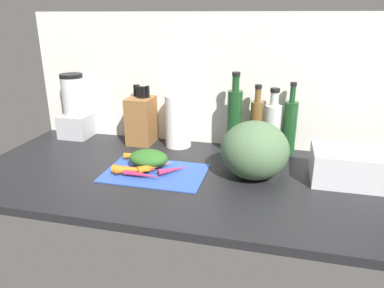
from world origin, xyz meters
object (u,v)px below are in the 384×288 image
object	(u,v)px
cutting_board	(155,172)
dish_rack	(351,166)
blender_appliance	(75,110)
carrot_0	(156,166)
carrot_5	(143,156)
carrot_1	(133,170)
carrot_6	(173,170)
bottle_3	(290,126)
carrot_7	(143,175)
bottle_0	(234,120)
carrot_4	(135,170)
carrot_2	(156,158)
carrot_3	(147,167)
bottle_2	(272,128)
paper_towel_roll	(178,121)
bottle_1	(256,125)
winter_squash	(255,150)
knife_block	(142,119)

from	to	relation	value
cutting_board	dish_rack	xyz separation A→B (cm)	(72.79, 10.53, 5.69)
blender_appliance	dish_rack	distance (cm)	128.62
carrot_0	carrot_5	xyz separation A→B (cm)	(-9.44, 10.03, -0.31)
carrot_1	carrot_6	distance (cm)	15.57
bottle_3	cutting_board	bearing A→B (deg)	-145.31
carrot_7	blender_appliance	bearing A→B (deg)	141.97
carrot_0	bottle_0	bearing A→B (deg)	46.64
carrot_4	carrot_1	bearing A→B (deg)	-158.53
bottle_3	carrot_2	bearing A→B (deg)	-155.50
carrot_3	bottle_2	world-z (taller)	bottle_2
carrot_0	paper_towel_roll	xyz separation A→B (cm)	(0.39, 31.12, 9.70)
carrot_0	carrot_3	bearing A→B (deg)	-164.16
cutting_board	carrot_7	size ratio (longest dim) A/B	2.48
carrot_2	bottle_1	size ratio (longest dim) A/B	0.33
cutting_board	bottle_0	xyz separation A→B (cm)	(26.66, 29.95, 14.80)
carrot_4	carrot_6	bearing A→B (deg)	18.36
paper_towel_roll	winter_squash	bearing A→B (deg)	-35.66
blender_appliance	carrot_5	bearing A→B (deg)	-26.53
cutting_board	bottle_3	world-z (taller)	bottle_3
bottle_1	dish_rack	xyz separation A→B (cm)	(36.76, -22.29, -6.65)
bottle_2	knife_block	bearing A→B (deg)	178.59
bottle_1	dish_rack	bearing A→B (deg)	-31.23
blender_appliance	paper_towel_roll	bearing A→B (deg)	-0.88
carrot_3	carrot_5	xyz separation A→B (cm)	(-6.07, 10.98, -0.20)
dish_rack	bottle_0	bearing A→B (deg)	157.16
carrot_0	carrot_7	distance (cm)	8.30
carrot_3	knife_block	world-z (taller)	knife_block
blender_appliance	carrot_1	bearing A→B (deg)	-39.37
carrot_7	bottle_0	bearing A→B (deg)	51.25
paper_towel_roll	bottle_3	xyz separation A→B (cm)	(50.22, 2.25, 0.61)
paper_towel_roll	bottle_2	distance (cm)	42.84
cutting_board	carrot_5	distance (cm)	15.13
carrot_3	bottle_2	size ratio (longest dim) A/B	0.36
carrot_1	carrot_4	xyz separation A→B (cm)	(0.90, 0.36, 0.06)
carrot_1	blender_appliance	distance (cm)	60.58
carrot_1	bottle_0	bearing A→B (deg)	45.04
carrot_5	knife_block	distance (cm)	25.50
blender_appliance	paper_towel_roll	xyz separation A→B (cm)	(53.75, -0.83, -1.62)
bottle_0	bottle_1	xyz separation A→B (cm)	(9.37, 2.87, -2.46)
carrot_0	carrot_3	size ratio (longest dim) A/B	1.48
cutting_board	carrot_2	world-z (taller)	carrot_2
blender_appliance	carrot_2	bearing A→B (deg)	-24.64
carrot_2	dish_rack	size ratio (longest dim) A/B	0.36
knife_block	blender_appliance	world-z (taller)	blender_appliance
bottle_0	dish_rack	world-z (taller)	bottle_0
winter_squash	blender_appliance	world-z (taller)	blender_appliance
carrot_6	cutting_board	bearing A→B (deg)	-174.64
carrot_6	bottle_1	bearing A→B (deg)	48.15
blender_appliance	bottle_0	distance (cm)	80.29
carrot_4	bottle_0	bearing A→B (deg)	45.51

